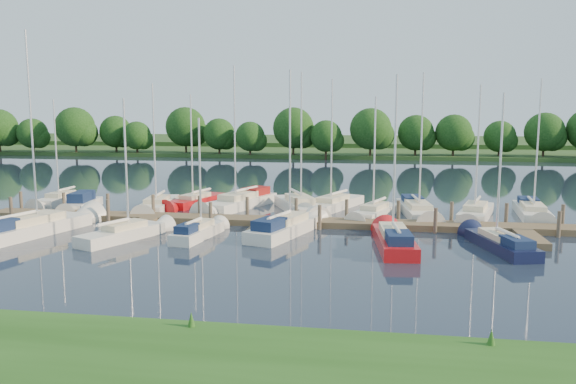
# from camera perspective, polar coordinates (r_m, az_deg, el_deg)

# --- Properties ---
(ground) EXTENTS (260.00, 260.00, 0.00)m
(ground) POSITION_cam_1_polar(r_m,az_deg,el_deg) (30.18, -4.93, -6.22)
(ground) COLOR #1A2434
(ground) RESTS_ON ground
(dock) EXTENTS (40.00, 6.00, 0.40)m
(dock) POSITION_cam_1_polar(r_m,az_deg,el_deg) (37.09, -2.24, -3.16)
(dock) COLOR brown
(dock) RESTS_ON ground
(mooring_pilings) EXTENTS (38.24, 2.84, 2.00)m
(mooring_pilings) POSITION_cam_1_polar(r_m,az_deg,el_deg) (38.10, -1.92, -2.25)
(mooring_pilings) COLOR #473D33
(mooring_pilings) RESTS_ON ground
(far_shore) EXTENTS (180.00, 30.00, 0.60)m
(far_shore) POSITION_cam_1_polar(r_m,az_deg,el_deg) (103.86, 5.00, 4.16)
(far_shore) COLOR #213B17
(far_shore) RESTS_ON ground
(distant_hill) EXTENTS (220.00, 40.00, 1.40)m
(distant_hill) POSITION_cam_1_polar(r_m,az_deg,el_deg) (128.75, 5.77, 5.10)
(distant_hill) COLOR #315424
(distant_hill) RESTS_ON ground
(treeline) EXTENTS (147.03, 9.82, 8.02)m
(treeline) POSITION_cam_1_polar(r_m,az_deg,el_deg) (90.42, 7.22, 5.99)
(treeline) COLOR #38281C
(treeline) RESTS_ON ground
(sailboat_n_0) EXTENTS (1.74, 6.83, 8.79)m
(sailboat_n_0) POSITION_cam_1_polar(r_m,az_deg,el_deg) (49.53, -22.09, -0.81)
(sailboat_n_0) COLOR silver
(sailboat_n_0) RESTS_ON ground
(motorboat) EXTENTS (2.13, 5.57, 1.67)m
(motorboat) POSITION_cam_1_polar(r_m,az_deg,el_deg) (46.15, -20.30, -1.24)
(motorboat) COLOR silver
(motorboat) RESTS_ON ground
(sailboat_n_2) EXTENTS (2.73, 7.90, 9.90)m
(sailboat_n_2) POSITION_cam_1_polar(r_m,az_deg,el_deg) (44.35, -13.17, -1.42)
(sailboat_n_2) COLOR silver
(sailboat_n_2) RESTS_ON ground
(sailboat_n_3) EXTENTS (3.43, 7.22, 9.15)m
(sailboat_n_3) POSITION_cam_1_polar(r_m,az_deg,el_deg) (45.79, -9.48, -1.02)
(sailboat_n_3) COLOR #B21014
(sailboat_n_3) RESTS_ON ground
(sailboat_n_4) EXTENTS (4.60, 8.81, 11.38)m
(sailboat_n_4) POSITION_cam_1_polar(r_m,az_deg,el_deg) (44.02, -4.99, -1.20)
(sailboat_n_4) COLOR silver
(sailboat_n_4) RESTS_ON ground
(sailboat_n_5) EXTENTS (4.80, 8.16, 10.80)m
(sailboat_n_5) POSITION_cam_1_polar(r_m,az_deg,el_deg) (42.11, 1.22, -1.68)
(sailboat_n_5) COLOR silver
(sailboat_n_5) RESTS_ON ground
(sailboat_n_6) EXTENTS (4.41, 7.98, 10.27)m
(sailboat_n_6) POSITION_cam_1_polar(r_m,az_deg,el_deg) (43.56, 4.52, -1.39)
(sailboat_n_6) COLOR silver
(sailboat_n_6) RESTS_ON ground
(sailboat_n_7) EXTENTS (3.61, 6.85, 8.87)m
(sailboat_n_7) POSITION_cam_1_polar(r_m,az_deg,el_deg) (40.46, 8.77, -2.20)
(sailboat_n_7) COLOR silver
(sailboat_n_7) RESTS_ON ground
(sailboat_n_8) EXTENTS (2.79, 8.43, 10.54)m
(sailboat_n_8) POSITION_cam_1_polar(r_m,az_deg,el_deg) (41.83, 13.07, -1.92)
(sailboat_n_8) COLOR silver
(sailboat_n_8) RESTS_ON ground
(sailboat_n_9) EXTENTS (3.52, 7.54, 9.70)m
(sailboat_n_9) POSITION_cam_1_polar(r_m,az_deg,el_deg) (41.56, 18.47, -2.24)
(sailboat_n_9) COLOR silver
(sailboat_n_9) RESTS_ON ground
(sailboat_n_10) EXTENTS (2.61, 8.05, 10.08)m
(sailboat_n_10) POSITION_cam_1_polar(r_m,az_deg,el_deg) (43.88, 23.58, -1.94)
(sailboat_n_10) COLOR silver
(sailboat_n_10) RESTS_ON ground
(sailboat_s_0) EXTENTS (4.44, 10.14, 12.76)m
(sailboat_s_0) POSITION_cam_1_polar(r_m,az_deg,el_deg) (37.83, -24.60, -3.47)
(sailboat_s_0) COLOR silver
(sailboat_s_0) RESTS_ON ground
(sailboat_s_1) EXTENTS (3.67, 6.54, 8.61)m
(sailboat_s_1) POSITION_cam_1_polar(r_m,az_deg,el_deg) (34.60, -16.17, -4.19)
(sailboat_s_1) COLOR silver
(sailboat_s_1) RESTS_ON ground
(sailboat_s_2) EXTENTS (2.04, 5.74, 7.46)m
(sailboat_s_2) POSITION_cam_1_polar(r_m,az_deg,el_deg) (34.04, -9.07, -4.09)
(sailboat_s_2) COLOR silver
(sailboat_s_2) RESTS_ON ground
(sailboat_s_3) EXTENTS (4.00, 8.09, 10.44)m
(sailboat_s_3) POSITION_cam_1_polar(r_m,az_deg,el_deg) (34.61, -0.14, -3.75)
(sailboat_s_3) COLOR silver
(sailboat_s_3) RESTS_ON ground
(sailboat_s_4) EXTENTS (2.43, 7.74, 9.92)m
(sailboat_s_4) POSITION_cam_1_polar(r_m,az_deg,el_deg) (31.94, 10.68, -4.92)
(sailboat_s_4) COLOR #B21014
(sailboat_s_4) RESTS_ON ground
(sailboat_s_5) EXTENTS (3.09, 6.94, 8.81)m
(sailboat_s_5) POSITION_cam_1_polar(r_m,az_deg,el_deg) (32.97, 20.66, -4.94)
(sailboat_s_5) COLOR black
(sailboat_s_5) RESTS_ON ground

